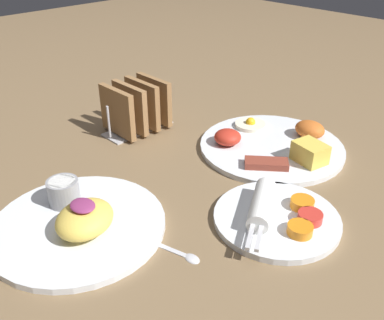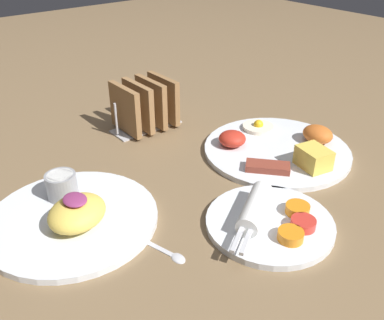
{
  "view_description": "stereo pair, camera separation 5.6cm",
  "coord_description": "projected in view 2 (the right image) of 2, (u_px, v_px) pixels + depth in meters",
  "views": [
    {
      "loc": [
        0.49,
        -0.41,
        0.4
      ],
      "look_at": [
        0.03,
        0.04,
        0.03
      ],
      "focal_mm": 40.0,
      "sensor_mm": 36.0,
      "label": 1
    },
    {
      "loc": [
        0.53,
        -0.36,
        0.4
      ],
      "look_at": [
        0.03,
        0.04,
        0.03
      ],
      "focal_mm": 40.0,
      "sensor_mm": 36.0,
      "label": 2
    }
  ],
  "objects": [
    {
      "name": "toast_rack",
      "position": [
        145.0,
        106.0,
        0.89
      ],
      "size": [
        0.1,
        0.15,
        0.1
      ],
      "color": "#B7B7BC",
      "rests_on": "ground_plane"
    },
    {
      "name": "plate_foreground",
      "position": [
        72.0,
        214.0,
        0.63
      ],
      "size": [
        0.25,
        0.25,
        0.06
      ],
      "color": "white",
      "rests_on": "ground_plane"
    },
    {
      "name": "plate_breakfast",
      "position": [
        279.0,
        148.0,
        0.81
      ],
      "size": [
        0.28,
        0.28,
        0.05
      ],
      "color": "white",
      "rests_on": "ground_plane"
    },
    {
      "name": "plate_condiments",
      "position": [
        269.0,
        220.0,
        0.62
      ],
      "size": [
        0.19,
        0.2,
        0.04
      ],
      "color": "white",
      "rests_on": "ground_plane"
    },
    {
      "name": "ground_plane",
      "position": [
        163.0,
        174.0,
        0.75
      ],
      "size": [
        3.0,
        3.0,
        0.0
      ],
      "primitive_type": "plane",
      "color": "brown"
    },
    {
      "name": "teaspoon",
      "position": [
        159.0,
        247.0,
        0.58
      ],
      "size": [
        0.13,
        0.04,
        0.01
      ],
      "color": "silver",
      "rests_on": "ground_plane"
    }
  ]
}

